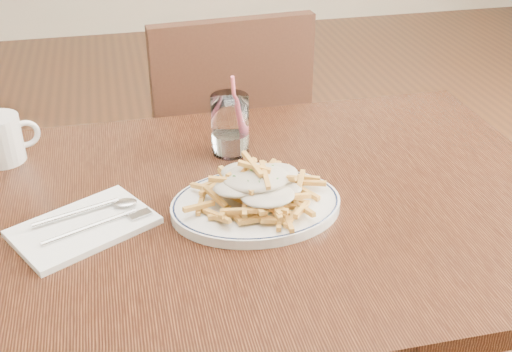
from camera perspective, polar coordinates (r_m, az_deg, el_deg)
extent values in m
cube|color=black|center=(1.17, -0.76, -3.15)|extent=(1.20, 0.80, 0.04)
cylinder|color=black|center=(1.82, 14.12, -4.93)|extent=(0.05, 0.05, 0.71)
cube|color=black|center=(1.97, -3.40, 1.60)|extent=(0.46, 0.46, 0.04)
cube|color=black|center=(1.69, -1.97, 6.18)|extent=(0.43, 0.08, 0.46)
cylinder|color=black|center=(2.28, 0.01, -0.68)|extent=(0.04, 0.04, 0.41)
cylinder|color=black|center=(2.21, -9.01, -2.15)|extent=(0.04, 0.04, 0.41)
cylinder|color=black|center=(1.99, 3.24, -5.77)|extent=(0.04, 0.04, 0.41)
cylinder|color=black|center=(1.91, -7.09, -7.70)|extent=(0.04, 0.04, 0.41)
torus|color=black|center=(1.13, 0.00, -2.42)|extent=(0.33, 0.33, 0.01)
ellipsoid|color=beige|center=(1.10, 0.00, -0.03)|extent=(0.19, 0.17, 0.03)
cube|color=white|center=(1.12, -15.07, -4.39)|extent=(0.27, 0.24, 0.01)
cylinder|color=white|center=(1.30, -2.32, 4.58)|extent=(0.08, 0.08, 0.12)
cylinder|color=white|center=(1.32, -2.28, 3.05)|extent=(0.07, 0.07, 0.04)
cylinder|color=#FF617F|center=(1.30, -1.87, 5.78)|extent=(0.02, 0.04, 0.16)
cylinder|color=white|center=(1.37, -21.80, 3.06)|extent=(0.09, 0.09, 0.10)
torus|color=white|center=(1.37, -19.82, 3.54)|extent=(0.06, 0.03, 0.06)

